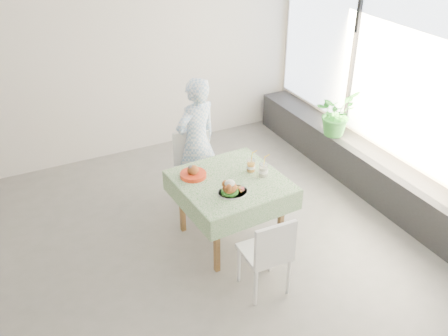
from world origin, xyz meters
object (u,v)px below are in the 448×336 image
main_dish (231,189)px  potted_plant (336,113)px  chair_far (194,185)px  juice_cup_orange (251,166)px  cafe_table (230,203)px  chair_near (264,267)px  diner (196,142)px

main_dish → potted_plant: potted_plant is taller
chair_far → juice_cup_orange: bearing=-63.0°
cafe_table → potted_plant: (1.90, 0.76, 0.33)m
chair_near → main_dish: size_ratio=2.79×
chair_near → chair_far: bearing=90.8°
juice_cup_orange → potted_plant: (1.64, 0.70, -0.01)m
cafe_table → potted_plant: size_ratio=1.90×
chair_far → diner: 0.52m
cafe_table → main_dish: bearing=-115.9°
chair_far → juice_cup_orange: (0.36, -0.70, 0.53)m
juice_cup_orange → diner: bearing=107.6°
main_dish → potted_plant: bearing=26.2°
cafe_table → chair_near: 0.85m
diner → main_dish: bearing=67.0°
chair_far → diner: (0.10, 0.12, 0.50)m
cafe_table → diner: size_ratio=0.72×
main_dish → chair_far: bearing=88.7°
chair_far → main_dish: bearing=-91.3°
diner → potted_plant: diner is taller
main_dish → cafe_table: bearing=64.1°
cafe_table → chair_far: 0.78m
chair_far → potted_plant: size_ratio=1.52×
cafe_table → chair_near: bearing=-94.7°
chair_far → diner: size_ratio=0.57×
cafe_table → diner: 0.93m
chair_near → diner: diner is taller
cafe_table → juice_cup_orange: (0.27, 0.06, 0.34)m
diner → chair_near: bearing=70.6°
cafe_table → potted_plant: 2.08m
diner → potted_plant: 1.90m
juice_cup_orange → potted_plant: size_ratio=0.46×
diner → juice_cup_orange: diner is taller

